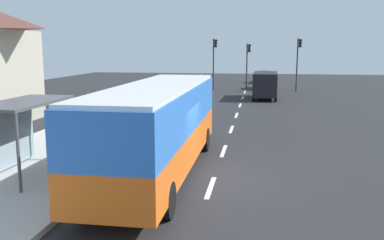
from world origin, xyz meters
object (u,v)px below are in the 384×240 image
at_px(white_van, 265,84).
at_px(recycling_bin_orange, 115,139).
at_px(sedan_far, 265,77).
at_px(traffic_light_near_side, 298,57).
at_px(bus, 158,124).
at_px(traffic_light_median, 248,59).
at_px(sedan_near, 265,82).
at_px(bus_shelter, 16,118).
at_px(recycling_bin_blue, 109,143).
at_px(traffic_light_far_side, 214,56).

xyz_separation_m(white_van, recycling_bin_orange, (-6.40, -21.06, -0.69)).
xyz_separation_m(sedan_far, recycling_bin_orange, (-6.50, -38.23, -0.14)).
relative_size(white_van, traffic_light_near_side, 0.98).
bearing_deg(bus, traffic_light_median, 86.23).
distance_m(white_van, sedan_near, 9.11).
relative_size(traffic_light_median, bus_shelter, 1.22).
height_order(recycling_bin_orange, traffic_light_median, traffic_light_median).
distance_m(sedan_far, recycling_bin_blue, 39.46).
xyz_separation_m(bus, sedan_near, (4.01, 32.73, -1.05)).
distance_m(bus, recycling_bin_orange, 3.77).
height_order(traffic_light_far_side, bus_shelter, traffic_light_far_side).
distance_m(traffic_light_median, bus_shelter, 33.76).
height_order(recycling_bin_blue, bus_shelter, bus_shelter).
height_order(sedan_near, traffic_light_median, traffic_light_median).
bearing_deg(sedan_near, bus, -96.98).
distance_m(white_van, recycling_bin_orange, 22.02).
bearing_deg(recycling_bin_orange, traffic_light_median, 81.12).
bearing_deg(recycling_bin_orange, bus, -46.01).
xyz_separation_m(recycling_bin_orange, traffic_light_far_side, (1.10, 28.66, 2.89)).
bearing_deg(traffic_light_near_side, white_van, -115.87).
relative_size(white_van, recycling_bin_orange, 5.52).
bearing_deg(sedan_far, traffic_light_far_side, -119.45).
bearing_deg(traffic_light_near_side, recycling_bin_blue, -108.75).
relative_size(recycling_bin_blue, traffic_light_median, 0.20).
relative_size(white_van, traffic_light_median, 1.08).
xyz_separation_m(sedan_far, recycling_bin_blue, (-6.50, -38.93, -0.14)).
bearing_deg(recycling_bin_orange, recycling_bin_blue, -90.00).
xyz_separation_m(sedan_far, traffic_light_near_side, (3.20, -10.37, 2.76)).
xyz_separation_m(recycling_bin_orange, bus_shelter, (-2.21, -3.59, 1.44)).
bearing_deg(bus_shelter, sedan_far, 78.23).
bearing_deg(white_van, recycling_bin_blue, -106.39).
xyz_separation_m(white_van, traffic_light_far_side, (-5.30, 7.59, 2.20)).
bearing_deg(sedan_far, traffic_light_median, -102.21).
relative_size(traffic_light_near_side, traffic_light_far_side, 1.00).
xyz_separation_m(white_van, traffic_light_median, (-1.80, 8.39, 1.90)).
height_order(sedan_far, recycling_bin_blue, sedan_far).
xyz_separation_m(white_van, traffic_light_near_side, (3.30, 6.79, 2.21)).
relative_size(sedan_far, bus_shelter, 1.11).
xyz_separation_m(traffic_light_near_side, traffic_light_median, (-5.09, 1.60, -0.30)).
bearing_deg(bus, traffic_light_near_side, 76.68).
height_order(white_van, traffic_light_far_side, traffic_light_far_side).
height_order(bus, sedan_far, bus).
bearing_deg(recycling_bin_orange, white_van, 73.10).
height_order(white_van, sedan_far, white_van).
distance_m(bus, sedan_far, 41.01).
height_order(bus, white_van, bus).
height_order(white_van, traffic_light_median, traffic_light_median).
relative_size(bus, traffic_light_far_side, 2.05).
bearing_deg(sedan_far, recycling_bin_orange, -99.65).
bearing_deg(traffic_light_far_side, recycling_bin_blue, -92.14).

